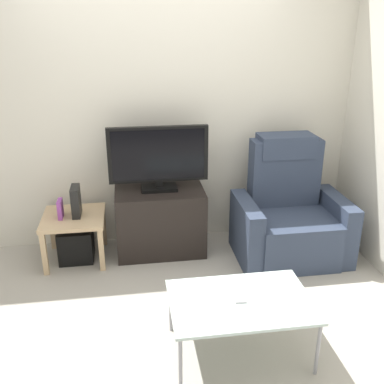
% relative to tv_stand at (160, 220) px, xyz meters
% --- Properties ---
extents(ground_plane, '(6.40, 6.40, 0.00)m').
position_rel_tv_stand_xyz_m(ground_plane, '(0.00, -0.82, -0.30)').
color(ground_plane, '#9E998E').
extents(wall_back, '(6.40, 0.06, 2.60)m').
position_rel_tv_stand_xyz_m(wall_back, '(0.00, 0.31, 1.00)').
color(wall_back, beige).
rests_on(wall_back, ground).
extents(tv_stand, '(0.80, 0.49, 0.61)m').
position_rel_tv_stand_xyz_m(tv_stand, '(0.00, 0.00, 0.00)').
color(tv_stand, black).
rests_on(tv_stand, ground).
extents(television, '(0.89, 0.20, 0.58)m').
position_rel_tv_stand_xyz_m(television, '(0.00, 0.02, 0.61)').
color(television, black).
rests_on(television, tv_stand).
extents(recliner_armchair, '(0.98, 0.78, 1.08)m').
position_rel_tv_stand_xyz_m(recliner_armchair, '(1.16, -0.23, 0.07)').
color(recliner_armchair, '#2D384C').
rests_on(recliner_armchair, ground).
extents(side_table, '(0.54, 0.54, 0.43)m').
position_rel_tv_stand_xyz_m(side_table, '(-0.77, -0.05, 0.06)').
color(side_table, tan).
rests_on(side_table, ground).
extents(subwoofer_box, '(0.30, 0.30, 0.30)m').
position_rel_tv_stand_xyz_m(subwoofer_box, '(-0.77, -0.05, -0.16)').
color(subwoofer_box, black).
rests_on(subwoofer_box, ground).
extents(book_upright, '(0.04, 0.13, 0.16)m').
position_rel_tv_stand_xyz_m(book_upright, '(-0.87, -0.07, 0.21)').
color(book_upright, purple).
rests_on(book_upright, side_table).
extents(game_console, '(0.07, 0.20, 0.27)m').
position_rel_tv_stand_xyz_m(game_console, '(-0.74, -0.04, 0.26)').
color(game_console, black).
rests_on(game_console, side_table).
extents(coffee_table, '(0.90, 0.60, 0.40)m').
position_rel_tv_stand_xyz_m(coffee_table, '(0.39, -1.45, 0.07)').
color(coffee_table, '#B2C6C1').
rests_on(coffee_table, ground).
extents(cell_phone, '(0.08, 0.15, 0.01)m').
position_rel_tv_stand_xyz_m(cell_phone, '(0.39, -1.41, 0.10)').
color(cell_phone, '#B7B7BC').
rests_on(cell_phone, coffee_table).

